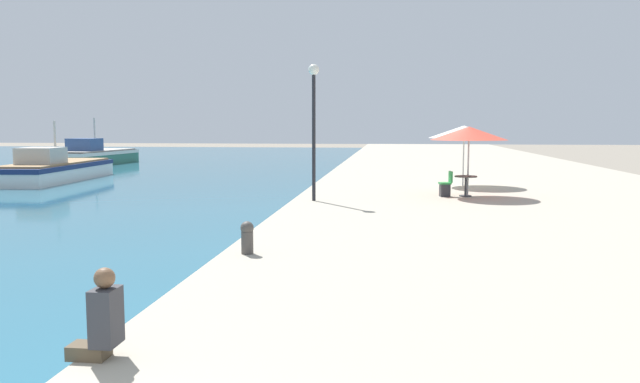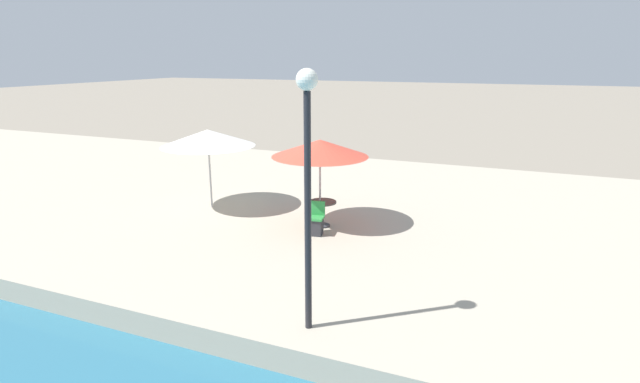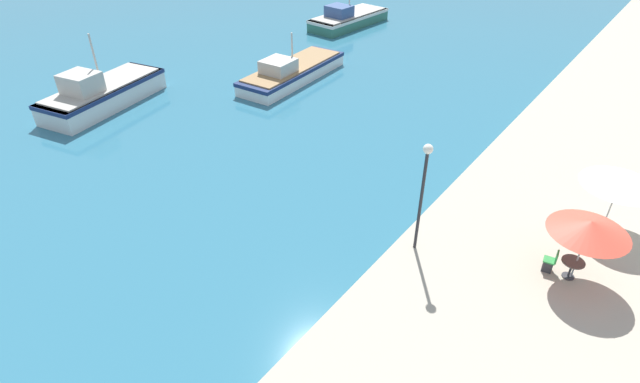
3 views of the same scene
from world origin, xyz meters
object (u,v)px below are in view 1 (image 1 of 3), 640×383
Objects in this scene: fishing_boat_mid at (55,169)px; lamppost at (314,109)px; cafe_table at (466,182)px; mooring_bollard at (247,237)px; cafe_umbrella_pink at (469,133)px; cafe_umbrella_white at (464,132)px; person_at_quay at (102,319)px; cafe_chair_left at (446,188)px; fishing_boat_far at (94,155)px.

fishing_boat_mid is 2.07× the size of lamppost.
cafe_table reaches higher than mooring_bollard.
cafe_table is at bearing -127.54° from cafe_umbrella_pink.
cafe_umbrella_white reaches higher than person_at_quay.
person_at_quay is at bearing -63.00° from fishing_boat_mid.
cafe_chair_left is 11.62m from mooring_bollard.
lamppost reaches higher than cafe_chair_left.
cafe_table is 0.78× the size of person_at_quay.
cafe_chair_left is 17.03m from person_at_quay.
fishing_boat_mid reaches higher than cafe_umbrella_pink.
fishing_boat_mid is 23.29m from cafe_table.
cafe_umbrella_white is 8.17m from lamppost.
fishing_boat_mid is 3.20× the size of cafe_umbrella_white.
cafe_umbrella_pink is 4.18× the size of mooring_bollard.
lamppost is (-4.53, -1.77, 2.77)m from cafe_chair_left.
cafe_table is at bearing -94.90° from cafe_umbrella_white.
cafe_umbrella_white is at bearing 85.10° from cafe_table.
cafe_chair_left is at bearing -29.28° from fishing_boat_mid.
mooring_bollard is at bearing -117.11° from cafe_umbrella_pink.
cafe_table is at bearing -37.98° from fishing_boat_far.
cafe_umbrella_white is (25.98, -19.33, 2.06)m from fishing_boat_far.
cafe_chair_left is at bearing 72.88° from person_at_quay.
cafe_umbrella_white is at bearing -32.30° from fishing_boat_far.
cafe_umbrella_pink reaches higher than person_at_quay.
cafe_umbrella_pink is 3.92m from cafe_umbrella_white.
cafe_umbrella_white is (21.49, -5.72, 2.13)m from fishing_boat_mid.
cafe_umbrella_pink is at bearing -83.29° from cafe_chair_left.
fishing_boat_far is at bearing 137.91° from cafe_umbrella_pink.
cafe_umbrella_pink is 3.41× the size of cafe_table.
cafe_umbrella_pink is at bearing 20.52° from lamppost.
fishing_boat_mid reaches higher than mooring_bollard.
lamppost is at bearing -160.25° from cafe_table.
person_at_quay is 0.22× the size of lamppost.
cafe_table is (21.15, -9.74, 0.39)m from fishing_boat_mid.
fishing_boat_far is 2.92× the size of cafe_umbrella_white.
cafe_chair_left is 0.89× the size of person_at_quay.
fishing_boat_far is 13.16× the size of mooring_bollard.
mooring_bollard is at bearing -111.49° from cafe_umbrella_white.
cafe_umbrella_white is 15.95m from mooring_bollard.
cafe_umbrella_pink is 1.73m from cafe_table.
fishing_boat_mid is 3.46× the size of cafe_umbrella_pink.
mooring_bollard is 0.14× the size of lamppost.
cafe_table is 0.18× the size of lamppost.
cafe_umbrella_white is at bearing 73.43° from person_at_quay.
cafe_chair_left is at bearing -171.17° from cafe_table.
cafe_table is 0.88× the size of cafe_chair_left.
lamppost is at bearing -159.48° from cafe_umbrella_pink.
fishing_boat_mid is 22.34m from cafe_umbrella_white.
cafe_chair_left is (-0.71, -0.11, -0.21)m from cafe_table.
cafe_umbrella_pink is 17.59m from person_at_quay.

